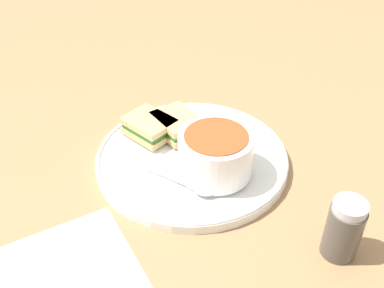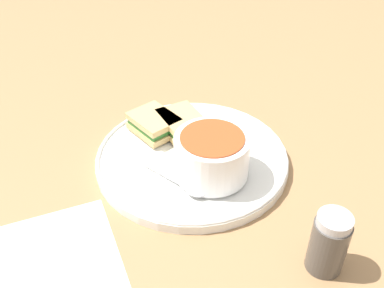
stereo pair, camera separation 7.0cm
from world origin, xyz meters
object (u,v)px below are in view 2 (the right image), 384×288
(sandwich_half_far, at_px, (154,124))
(salt_shaker, at_px, (329,243))
(soup_bowl, at_px, (212,155))
(sandwich_half_near, at_px, (182,123))
(spoon, at_px, (190,188))

(sandwich_half_far, height_order, salt_shaker, salt_shaker)
(sandwich_half_far, bearing_deg, soup_bowl, 24.60)
(soup_bowl, bearing_deg, sandwich_half_near, -173.22)
(spoon, distance_m, sandwich_half_near, 0.15)
(sandwich_half_near, height_order, sandwich_half_far, same)
(sandwich_half_near, bearing_deg, soup_bowl, 6.78)
(soup_bowl, height_order, sandwich_half_near, soup_bowl)
(soup_bowl, bearing_deg, salt_shaker, 24.97)
(spoon, bearing_deg, salt_shaker, 3.59)
(soup_bowl, bearing_deg, spoon, -56.15)
(sandwich_half_far, relative_size, salt_shaker, 1.12)
(sandwich_half_far, bearing_deg, sandwich_half_near, 75.34)
(spoon, xyz_separation_m, sandwich_half_near, (-0.14, 0.03, 0.01))
(soup_bowl, distance_m, sandwich_half_near, 0.12)
(sandwich_half_near, xyz_separation_m, salt_shaker, (0.30, 0.10, 0.01))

